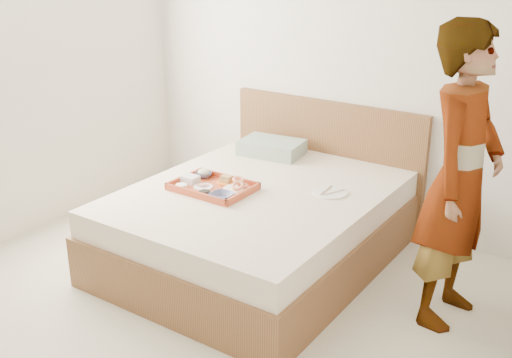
{
  "coord_description": "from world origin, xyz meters",
  "views": [
    {
      "loc": [
        2.15,
        -2.21,
        2.09
      ],
      "look_at": [
        0.03,
        0.9,
        0.65
      ],
      "focal_mm": 43.14,
      "sensor_mm": 36.0,
      "label": 1
    }
  ],
  "objects_px": {
    "bed": "(258,225)",
    "person": "(461,179)",
    "dinner_plate": "(330,192)",
    "tray": "(213,186)"
  },
  "relations": [
    {
      "from": "bed",
      "to": "person",
      "type": "distance_m",
      "value": 1.45
    },
    {
      "from": "dinner_plate",
      "to": "person",
      "type": "bearing_deg",
      "value": -9.71
    },
    {
      "from": "tray",
      "to": "dinner_plate",
      "type": "bearing_deg",
      "value": 29.91
    },
    {
      "from": "tray",
      "to": "person",
      "type": "height_order",
      "value": "person"
    },
    {
      "from": "bed",
      "to": "dinner_plate",
      "type": "bearing_deg",
      "value": 26.53
    },
    {
      "from": "tray",
      "to": "person",
      "type": "xyz_separation_m",
      "value": [
        1.57,
        0.24,
        0.32
      ]
    },
    {
      "from": "tray",
      "to": "dinner_plate",
      "type": "relative_size",
      "value": 2.27
    },
    {
      "from": "bed",
      "to": "tray",
      "type": "bearing_deg",
      "value": -146.14
    },
    {
      "from": "tray",
      "to": "dinner_plate",
      "type": "xyz_separation_m",
      "value": [
        0.69,
        0.39,
        -0.02
      ]
    },
    {
      "from": "tray",
      "to": "person",
      "type": "distance_m",
      "value": 1.62
    }
  ]
}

